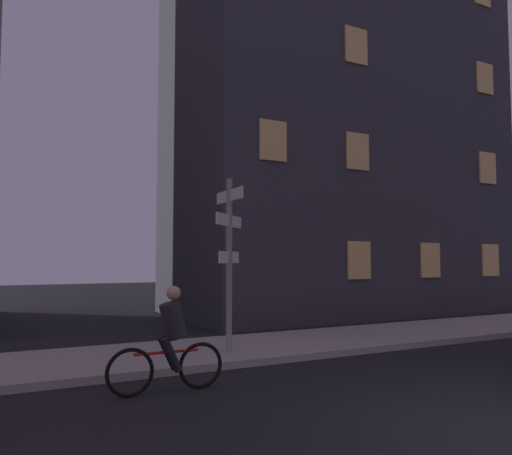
{
  "coord_description": "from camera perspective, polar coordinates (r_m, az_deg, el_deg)",
  "views": [
    {
      "loc": [
        -5.28,
        -3.75,
        2.01
      ],
      "look_at": [
        -0.58,
        5.23,
        2.68
      ],
      "focal_mm": 34.67,
      "sensor_mm": 36.0,
      "label": 1
    }
  ],
  "objects": [
    {
      "name": "sidewalk_kerb",
      "position": [
        11.34,
        0.58,
        -13.61
      ],
      "size": [
        40.0,
        2.94,
        0.14
      ],
      "primitive_type": "cube",
      "color": "#9E9991",
      "rests_on": "ground_plane"
    },
    {
      "name": "signpost",
      "position": [
        10.17,
        -3.11,
        -2.61
      ],
      "size": [
        1.03,
        1.26,
        3.55
      ],
      "color": "gray",
      "rests_on": "sidewalk_kerb"
    },
    {
      "name": "cyclist",
      "position": [
        7.85,
        -9.9,
        -12.97
      ],
      "size": [
        1.82,
        0.33,
        1.61
      ],
      "color": "black",
      "rests_on": "ground_plane"
    },
    {
      "name": "building_right_block",
      "position": [
        20.7,
        9.05,
        14.63
      ],
      "size": [
        12.56,
        6.59,
        17.05
      ],
      "color": "#383842",
      "rests_on": "ground_plane"
    }
  ]
}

